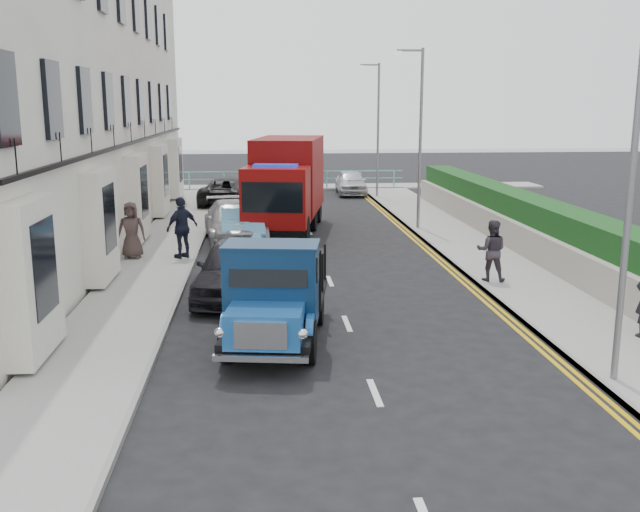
{
  "coord_description": "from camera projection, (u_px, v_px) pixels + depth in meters",
  "views": [
    {
      "loc": [
        -1.93,
        -13.47,
        4.9
      ],
      "look_at": [
        -0.54,
        2.9,
        1.4
      ],
      "focal_mm": 40.0,
      "sensor_mm": 36.0,
      "label": 1
    }
  ],
  "objects": [
    {
      "name": "pedestrian_west_far",
      "position": [
        131.0,
        230.0,
        22.47
      ],
      "size": [
        0.88,
        0.58,
        1.79
      ],
      "primitive_type": "imported",
      "rotation": [
        0.0,
        0.0,
        0.01
      ],
      "color": "#3E2F2D",
      "rests_on": "pavement_west"
    },
    {
      "name": "parked_car_mid",
      "position": [
        242.0,
        224.0,
        25.65
      ],
      "size": [
        1.73,
        4.31,
        1.39
      ],
      "primitive_type": "imported",
      "rotation": [
        0.0,
        0.0,
        0.06
      ],
      "color": "#5EA3CA",
      "rests_on": "ground"
    },
    {
      "name": "parked_car_rear",
      "position": [
        235.0,
        222.0,
        25.81
      ],
      "size": [
        2.65,
        5.24,
        1.46
      ],
      "primitive_type": "imported",
      "rotation": [
        0.0,
        0.0,
        0.12
      ],
      "color": "#9E9DA1",
      "rests_on": "ground"
    },
    {
      "name": "terrace_west",
      "position": [
        39.0,
        38.0,
        24.71
      ],
      "size": [
        6.31,
        30.2,
        14.25
      ],
      "color": "silver",
      "rests_on": "ground"
    },
    {
      "name": "ground",
      "position": [
        359.0,
        354.0,
        14.31
      ],
      "size": [
        120.0,
        120.0,
        0.0
      ],
      "primitive_type": "plane",
      "color": "black",
      "rests_on": "ground"
    },
    {
      "name": "lamp_far",
      "position": [
        376.0,
        122.0,
        37.21
      ],
      "size": [
        1.23,
        0.18,
        7.0
      ],
      "color": "slate",
      "rests_on": "ground"
    },
    {
      "name": "seafront_car_right",
      "position": [
        351.0,
        182.0,
        39.57
      ],
      "size": [
        1.72,
        4.0,
        1.34
      ],
      "primitive_type": "imported",
      "rotation": [
        0.0,
        0.0,
        -0.03
      ],
      "color": "silver",
      "rests_on": "ground"
    },
    {
      "name": "red_lorry",
      "position": [
        286.0,
        183.0,
        27.72
      ],
      "size": [
        3.47,
        7.2,
        3.62
      ],
      "rotation": [
        0.0,
        0.0,
        -0.17
      ],
      "color": "black",
      "rests_on": "ground"
    },
    {
      "name": "pavement_west",
      "position": [
        158.0,
        260.0,
        22.64
      ],
      "size": [
        2.4,
        38.0,
        0.12
      ],
      "primitive_type": "cube",
      "color": "gray",
      "rests_on": "ground"
    },
    {
      "name": "seafront_car_left",
      "position": [
        228.0,
        191.0,
        35.31
      ],
      "size": [
        2.93,
        5.28,
        1.4
      ],
      "primitive_type": "imported",
      "rotation": [
        0.0,
        0.0,
        3.02
      ],
      "color": "black",
      "rests_on": "ground"
    },
    {
      "name": "garden_east",
      "position": [
        538.0,
        228.0,
        23.49
      ],
      "size": [
        1.45,
        28.0,
        1.75
      ],
      "color": "#B2AD9E",
      "rests_on": "ground"
    },
    {
      "name": "lamp_near",
      "position": [
        626.0,
        160.0,
        11.87
      ],
      "size": [
        1.23,
        0.18,
        7.0
      ],
      "color": "slate",
      "rests_on": "ground"
    },
    {
      "name": "parked_car_front",
      "position": [
        235.0,
        268.0,
        18.44
      ],
      "size": [
        2.33,
        4.62,
        1.51
      ],
      "primitive_type": "imported",
      "rotation": [
        0.0,
        0.0,
        -0.13
      ],
      "color": "black",
      "rests_on": "ground"
    },
    {
      "name": "seafront_railing",
      "position": [
        293.0,
        180.0,
        41.67
      ],
      "size": [
        13.0,
        0.08,
        1.11
      ],
      "color": "#59B2A5",
      "rests_on": "ground"
    },
    {
      "name": "pavement_east",
      "position": [
        481.0,
        254.0,
        23.51
      ],
      "size": [
        2.6,
        38.0,
        0.12
      ],
      "primitive_type": "cube",
      "color": "gray",
      "rests_on": "ground"
    },
    {
      "name": "promenade",
      "position": [
        292.0,
        187.0,
        42.56
      ],
      "size": [
        30.0,
        2.5,
        0.12
      ],
      "primitive_type": "cube",
      "color": "gray",
      "rests_on": "ground"
    },
    {
      "name": "pedestrian_east_far",
      "position": [
        491.0,
        250.0,
        19.59
      ],
      "size": [
        0.99,
        0.87,
        1.7
      ],
      "primitive_type": "imported",
      "rotation": [
        0.0,
        0.0,
        2.82
      ],
      "color": "#352E38",
      "rests_on": "pavement_east"
    },
    {
      "name": "sea_plane",
      "position": [
        278.0,
        154.0,
        72.79
      ],
      "size": [
        120.0,
        120.0,
        0.0
      ],
      "primitive_type": "plane",
      "color": "#515E6E",
      "rests_on": "ground"
    },
    {
      "name": "pedestrian_west_near",
      "position": [
        182.0,
        228.0,
        22.5
      ],
      "size": [
        1.17,
        1.11,
        1.95
      ],
      "primitive_type": "imported",
      "rotation": [
        0.0,
        0.0,
        3.86
      ],
      "color": "black",
      "rests_on": "pavement_west"
    },
    {
      "name": "lamp_mid",
      "position": [
        418.0,
        128.0,
        27.47
      ],
      "size": [
        1.23,
        0.18,
        7.0
      ],
      "color": "slate",
      "rests_on": "ground"
    },
    {
      "name": "bedford_lorry",
      "position": [
        273.0,
        301.0,
        14.36
      ],
      "size": [
        2.45,
        4.83,
        2.2
      ],
      "rotation": [
        0.0,
        0.0,
        -0.14
      ],
      "color": "black",
      "rests_on": "ground"
    }
  ]
}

